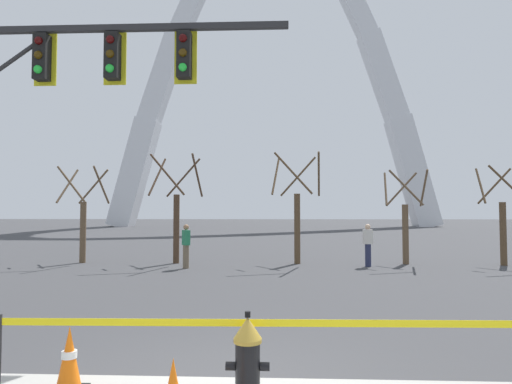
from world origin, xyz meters
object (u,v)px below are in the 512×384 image
traffic_cone_by_hydrant (69,359)px  pedestrian_walking_left (368,245)px  traffic_signal_gantry (20,90)px  pedestrian_standing_center (186,246)px  monument_arch (271,85)px  fire_hydrant (248,362)px

traffic_cone_by_hydrant → pedestrian_walking_left: (5.82, 11.61, 0.46)m
traffic_signal_gantry → pedestrian_standing_center: traffic_signal_gantry is taller
monument_arch → pedestrian_standing_center: bearing=-93.4°
traffic_signal_gantry → pedestrian_standing_center: bearing=77.1°
fire_hydrant → pedestrian_walking_left: (3.76, 11.91, 0.35)m
traffic_cone_by_hydrant → monument_arch: bearing=88.2°
fire_hydrant → traffic_signal_gantry: (-4.67, 3.54, 3.94)m
traffic_signal_gantry → monument_arch: monument_arch is taller
fire_hydrant → monument_arch: bearing=90.2°
traffic_cone_by_hydrant → pedestrian_walking_left: pedestrian_walking_left is taller
fire_hydrant → monument_arch: 60.78m
fire_hydrant → traffic_cone_by_hydrant: size_ratio=1.36×
fire_hydrant → traffic_signal_gantry: traffic_signal_gantry is taller
traffic_signal_gantry → pedestrian_standing_center: 8.55m
pedestrian_walking_left → pedestrian_standing_center: (-6.70, -0.81, 0.00)m
traffic_cone_by_hydrant → pedestrian_standing_center: pedestrian_standing_center is taller
traffic_signal_gantry → pedestrian_walking_left: size_ratio=4.92×
pedestrian_walking_left → pedestrian_standing_center: bearing=-173.1°
monument_arch → pedestrian_standing_center: 50.36m
monument_arch → traffic_cone_by_hydrant: bearing=-91.8°
fire_hydrant → pedestrian_walking_left: pedestrian_walking_left is taller
traffic_signal_gantry → pedestrian_standing_center: (1.73, 7.56, -3.59)m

